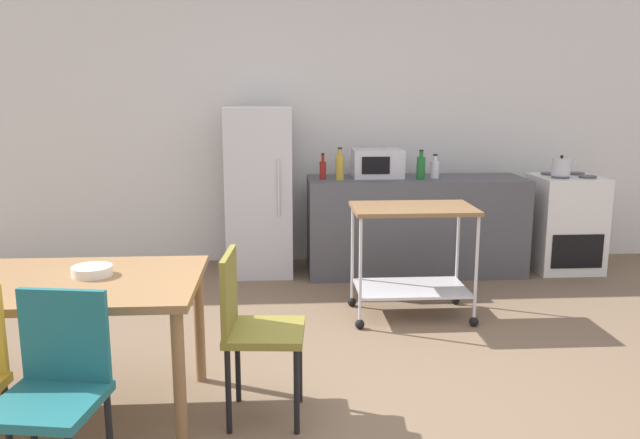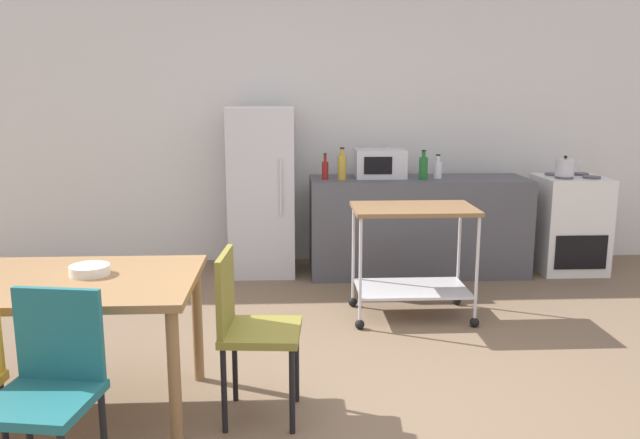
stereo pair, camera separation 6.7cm
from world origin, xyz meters
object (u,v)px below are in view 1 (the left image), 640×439
object	(u,v)px
bottle_sesame_oil	(323,169)
bottle_soy_sauce	(421,167)
stove_oven	(565,223)
microwave	(377,163)
refrigerator	(259,191)
dining_table	(51,295)
bottle_vinegar	(435,169)
bottle_soda	(340,167)
chair_teal	(54,386)
chair_olive	(252,323)
kitchen_cart	(412,243)
fruit_bowl	(92,271)
kettle	(561,167)

from	to	relation	value
bottle_sesame_oil	bottle_soy_sauce	distance (m)	0.89
stove_oven	microwave	world-z (taller)	microwave
stove_oven	refrigerator	xyz separation A→B (m)	(-2.90, 0.08, 0.32)
dining_table	bottle_vinegar	size ratio (longest dim) A/B	6.85
refrigerator	bottle_soda	size ratio (longest dim) A/B	5.34
chair_teal	bottle_sesame_oil	bearing A→B (deg)	77.52
chair_olive	kitchen_cart	distance (m)	1.87
dining_table	bottle_vinegar	world-z (taller)	bottle_vinegar
stove_oven	refrigerator	size ratio (longest dim) A/B	0.59
stove_oven	fruit_bowl	xyz separation A→B (m)	(-3.69, -2.58, 0.32)
stove_oven	microwave	distance (m)	1.90
refrigerator	bottle_sesame_oil	bearing A→B (deg)	-14.84
refrigerator	microwave	distance (m)	1.12
microwave	kettle	world-z (taller)	microwave
chair_teal	microwave	bearing A→B (deg)	71.13
kettle	chair_teal	bearing A→B (deg)	-137.08
dining_table	bottle_soda	size ratio (longest dim) A/B	5.17
chair_olive	bottle_sesame_oil	xyz separation A→B (m)	(0.55, 2.63, 0.47)
chair_olive	refrigerator	xyz separation A→B (m)	(-0.03, 2.79, 0.26)
chair_teal	bottle_vinegar	size ratio (longest dim) A/B	4.06
kitchen_cart	chair_olive	bearing A→B (deg)	-127.45
bottle_sesame_oil	bottle_vinegar	size ratio (longest dim) A/B	1.09
bottle_sesame_oil	dining_table	bearing A→B (deg)	-121.36
stove_oven	kettle	xyz separation A→B (m)	(-0.12, -0.10, 0.55)
stove_oven	bottle_vinegar	distance (m)	1.39
bottle_soy_sauce	chair_teal	bearing A→B (deg)	-124.09
chair_olive	bottle_soda	xyz separation A→B (m)	(0.70, 2.61, 0.50)
bottle_soda	kettle	world-z (taller)	bottle_soda
refrigerator	kettle	size ratio (longest dim) A/B	6.47
bottle_soda	bottle_vinegar	distance (m)	0.89
kitchen_cart	bottle_vinegar	distance (m)	1.33
bottle_sesame_oil	microwave	xyz separation A→B (m)	(0.51, 0.12, 0.04)
bottle_sesame_oil	chair_olive	bearing A→B (deg)	-101.70
dining_table	fruit_bowl	size ratio (longest dim) A/B	7.27
dining_table	bottle_vinegar	xyz separation A→B (m)	(2.60, 2.60, 0.32)
refrigerator	chair_olive	bearing A→B (deg)	-89.29
fruit_bowl	bottle_soy_sauce	bearing A→B (deg)	47.49
dining_table	microwave	size ratio (longest dim) A/B	3.26
bottle_soy_sauce	refrigerator	bearing A→B (deg)	172.63
chair_olive	bottle_soy_sauce	bearing A→B (deg)	-24.43
dining_table	fruit_bowl	world-z (taller)	fruit_bowl
chair_teal	bottle_soy_sauce	bearing A→B (deg)	65.23
chair_olive	microwave	xyz separation A→B (m)	(1.06, 2.76, 0.51)
chair_olive	fruit_bowl	world-z (taller)	chair_olive
stove_oven	kitchen_cart	distance (m)	2.12
microwave	bottle_soda	bearing A→B (deg)	-157.93
chair_teal	chair_olive	xyz separation A→B (m)	(0.77, 0.67, 0.00)
kitchen_cart	microwave	size ratio (longest dim) A/B	1.98
kitchen_cart	dining_table	bearing A→B (deg)	-146.67
bottle_soda	kettle	size ratio (longest dim) A/B	1.21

